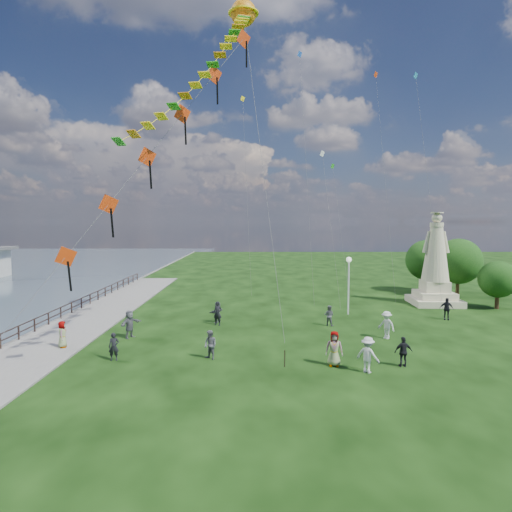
{
  "coord_description": "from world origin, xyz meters",
  "views": [
    {
      "loc": [
        -1.1,
        -19.08,
        7.67
      ],
      "look_at": [
        -1.0,
        8.0,
        5.5
      ],
      "focal_mm": 30.0,
      "sensor_mm": 36.0,
      "label": 1
    }
  ],
  "objects_px": {
    "person_9": "(447,309)",
    "person_5": "(130,324)",
    "person_7": "(329,315)",
    "lamppost": "(349,273)",
    "person_0": "(114,347)",
    "person_4": "(334,349)",
    "person_3": "(403,352)",
    "person_2": "(368,355)",
    "statue": "(435,270)",
    "person_11": "(217,312)",
    "person_6": "(218,313)",
    "serpent_kite": "(242,15)",
    "person_8": "(387,325)",
    "person_1": "(210,345)",
    "person_10": "(62,336)"
  },
  "relations": [
    {
      "from": "statue",
      "to": "person_4",
      "type": "xyz_separation_m",
      "value": [
        -12.52,
        -17.03,
        -2.3
      ]
    },
    {
      "from": "person_3",
      "to": "person_7",
      "type": "distance_m",
      "value": 9.33
    },
    {
      "from": "person_9",
      "to": "person_5",
      "type": "bearing_deg",
      "value": -149.88
    },
    {
      "from": "person_1",
      "to": "person_6",
      "type": "height_order",
      "value": "person_6"
    },
    {
      "from": "person_3",
      "to": "person_7",
      "type": "relative_size",
      "value": 1.06
    },
    {
      "from": "lamppost",
      "to": "person_0",
      "type": "xyz_separation_m",
      "value": [
        -15.58,
        -11.81,
        -2.68
      ]
    },
    {
      "from": "person_2",
      "to": "person_9",
      "type": "relative_size",
      "value": 1.06
    },
    {
      "from": "statue",
      "to": "person_5",
      "type": "bearing_deg",
      "value": -152.58
    },
    {
      "from": "lamppost",
      "to": "person_4",
      "type": "relative_size",
      "value": 2.55
    },
    {
      "from": "person_8",
      "to": "serpent_kite",
      "type": "distance_m",
      "value": 23.55
    },
    {
      "from": "statue",
      "to": "serpent_kite",
      "type": "bearing_deg",
      "value": -152.52
    },
    {
      "from": "person_5",
      "to": "lamppost",
      "type": "bearing_deg",
      "value": -35.59
    },
    {
      "from": "person_0",
      "to": "person_1",
      "type": "relative_size",
      "value": 0.95
    },
    {
      "from": "person_8",
      "to": "person_9",
      "type": "height_order",
      "value": "person_8"
    },
    {
      "from": "person_5",
      "to": "person_2",
      "type": "bearing_deg",
      "value": -84.8
    },
    {
      "from": "person_2",
      "to": "person_5",
      "type": "relative_size",
      "value": 0.99
    },
    {
      "from": "person_9",
      "to": "person_7",
      "type": "bearing_deg",
      "value": -151.28
    },
    {
      "from": "person_6",
      "to": "serpent_kite",
      "type": "distance_m",
      "value": 21.33
    },
    {
      "from": "statue",
      "to": "person_3",
      "type": "height_order",
      "value": "statue"
    },
    {
      "from": "person_7",
      "to": "person_11",
      "type": "xyz_separation_m",
      "value": [
        -8.34,
        1.02,
        0.04
      ]
    },
    {
      "from": "person_0",
      "to": "person_5",
      "type": "relative_size",
      "value": 0.84
    },
    {
      "from": "statue",
      "to": "person_0",
      "type": "distance_m",
      "value": 29.46
    },
    {
      "from": "person_6",
      "to": "lamppost",
      "type": "bearing_deg",
      "value": 38.13
    },
    {
      "from": "serpent_kite",
      "to": "person_5",
      "type": "bearing_deg",
      "value": -155.56
    },
    {
      "from": "person_4",
      "to": "person_6",
      "type": "bearing_deg",
      "value": 136.48
    },
    {
      "from": "person_1",
      "to": "person_7",
      "type": "xyz_separation_m",
      "value": [
        7.98,
        7.77,
        -0.06
      ]
    },
    {
      "from": "statue",
      "to": "person_4",
      "type": "height_order",
      "value": "statue"
    },
    {
      "from": "person_6",
      "to": "serpent_kite",
      "type": "bearing_deg",
      "value": 16.2
    },
    {
      "from": "person_3",
      "to": "person_8",
      "type": "xyz_separation_m",
      "value": [
        0.79,
        5.48,
        0.1
      ]
    },
    {
      "from": "person_5",
      "to": "person_7",
      "type": "relative_size",
      "value": 1.22
    },
    {
      "from": "person_9",
      "to": "person_10",
      "type": "bearing_deg",
      "value": -146.37
    },
    {
      "from": "statue",
      "to": "person_11",
      "type": "relative_size",
      "value": 5.34
    },
    {
      "from": "statue",
      "to": "person_11",
      "type": "height_order",
      "value": "statue"
    },
    {
      "from": "person_5",
      "to": "person_0",
      "type": "bearing_deg",
      "value": -143.9
    },
    {
      "from": "lamppost",
      "to": "person_6",
      "type": "distance_m",
      "value": 11.46
    },
    {
      "from": "person_5",
      "to": "person_11",
      "type": "height_order",
      "value": "person_5"
    },
    {
      "from": "lamppost",
      "to": "person_7",
      "type": "distance_m",
      "value": 5.24
    },
    {
      "from": "person_3",
      "to": "person_5",
      "type": "distance_m",
      "value": 17.14
    },
    {
      "from": "person_4",
      "to": "person_11",
      "type": "distance_m",
      "value": 12.15
    },
    {
      "from": "person_11",
      "to": "statue",
      "type": "bearing_deg",
      "value": 142.6
    },
    {
      "from": "person_0",
      "to": "lamppost",
      "type": "bearing_deg",
      "value": 25.27
    },
    {
      "from": "person_2",
      "to": "person_4",
      "type": "bearing_deg",
      "value": 5.06
    },
    {
      "from": "statue",
      "to": "person_2",
      "type": "relative_size",
      "value": 4.65
    },
    {
      "from": "statue",
      "to": "serpent_kite",
      "type": "distance_m",
      "value": 27.07
    },
    {
      "from": "lamppost",
      "to": "person_7",
      "type": "height_order",
      "value": "lamppost"
    },
    {
      "from": "person_6",
      "to": "person_11",
      "type": "distance_m",
      "value": 0.87
    },
    {
      "from": "person_8",
      "to": "person_6",
      "type": "bearing_deg",
      "value": -147.55
    },
    {
      "from": "person_5",
      "to": "person_6",
      "type": "bearing_deg",
      "value": -27.68
    },
    {
      "from": "person_5",
      "to": "serpent_kite",
      "type": "relative_size",
      "value": 0.08
    },
    {
      "from": "person_6",
      "to": "person_7",
      "type": "distance_m",
      "value": 8.26
    }
  ]
}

